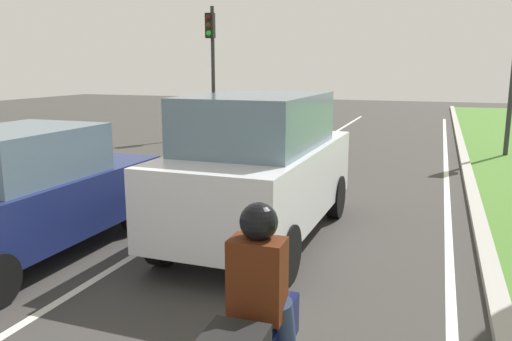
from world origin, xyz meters
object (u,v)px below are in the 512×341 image
object	(u,v)px
rider_person	(259,276)
car_suv_ahead	(261,166)
car_sedan_left_lane	(27,194)
traffic_light_overhead_left	(212,50)

from	to	relation	value
rider_person	car_suv_ahead	bearing A→B (deg)	107.51
car_suv_ahead	rider_person	world-z (taller)	car_suv_ahead
car_sedan_left_lane	rider_person	bearing A→B (deg)	-27.51
car_sedan_left_lane	traffic_light_overhead_left	size ratio (longest dim) A/B	0.88
car_sedan_left_lane	car_suv_ahead	bearing A→B (deg)	32.52
car_sedan_left_lane	traffic_light_overhead_left	xyz separation A→B (m)	(-2.79, 12.39, 2.38)
car_suv_ahead	traffic_light_overhead_left	distance (m)	12.16
car_suv_ahead	rider_person	xyz separation A→B (m)	(1.39, -4.03, 0.02)
traffic_light_overhead_left	rider_person	bearing A→B (deg)	-64.23
rider_person	traffic_light_overhead_left	distance (m)	16.33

